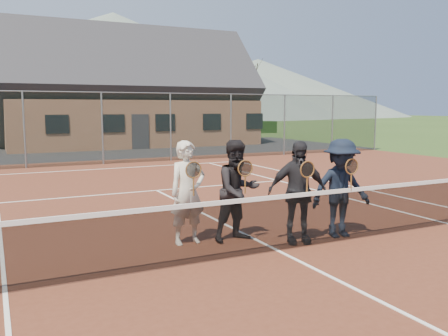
# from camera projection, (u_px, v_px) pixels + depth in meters

# --- Properties ---
(ground) EXTENTS (220.00, 220.00, 0.00)m
(ground) POSITION_uv_depth(u_px,v_px,m) (78.00, 152.00, 25.65)
(ground) COLOR #2C4619
(ground) RESTS_ON ground
(court_surface) EXTENTS (30.00, 30.00, 0.02)m
(court_surface) POSITION_uv_depth(u_px,v_px,m) (278.00, 252.00, 7.84)
(court_surface) COLOR #562819
(court_surface) RESTS_ON ground
(hedge_row) EXTENTS (40.00, 1.20, 1.10)m
(hedge_row) POSITION_uv_depth(u_px,v_px,m) (52.00, 131.00, 36.26)
(hedge_row) COLOR black
(hedge_row) RESTS_ON ground
(hill_centre) EXTENTS (120.00, 120.00, 22.00)m
(hill_centre) POSITION_uv_depth(u_px,v_px,m) (115.00, 66.00, 99.76)
(hill_centre) COLOR slate
(hill_centre) RESTS_ON ground
(hill_east) EXTENTS (90.00, 90.00, 14.00)m
(hill_east) POSITION_uv_depth(u_px,v_px,m) (258.00, 88.00, 115.59)
(hill_east) COLOR slate
(hill_east) RESTS_ON ground
(court_markings) EXTENTS (11.03, 23.83, 0.01)m
(court_markings) POSITION_uv_depth(u_px,v_px,m) (278.00, 251.00, 7.84)
(court_markings) COLOR white
(court_markings) RESTS_ON court_surface
(tennis_net) EXTENTS (11.68, 0.08, 1.10)m
(tennis_net) POSITION_uv_depth(u_px,v_px,m) (279.00, 220.00, 7.78)
(tennis_net) COLOR slate
(tennis_net) RESTS_ON ground
(perimeter_fence) EXTENTS (30.07, 0.07, 3.02)m
(perimeter_fence) POSITION_uv_depth(u_px,v_px,m) (102.00, 128.00, 19.67)
(perimeter_fence) COLOR slate
(perimeter_fence) RESTS_ON ground
(clubhouse) EXTENTS (15.60, 8.20, 7.70)m
(clubhouse) POSITION_uv_depth(u_px,v_px,m) (129.00, 82.00, 30.45)
(clubhouse) COLOR #9E6B4C
(clubhouse) RESTS_ON ground
(tree_c) EXTENTS (3.20, 3.20, 7.77)m
(tree_c) POSITION_uv_depth(u_px,v_px,m) (74.00, 64.00, 37.36)
(tree_c) COLOR #372314
(tree_c) RESTS_ON ground
(tree_d) EXTENTS (3.20, 3.20, 7.77)m
(tree_d) POSITION_uv_depth(u_px,v_px,m) (191.00, 68.00, 41.73)
(tree_d) COLOR #3A2415
(tree_d) RESTS_ON ground
(tree_e) EXTENTS (3.20, 3.20, 7.77)m
(tree_e) POSITION_uv_depth(u_px,v_px,m) (250.00, 71.00, 44.36)
(tree_e) COLOR #331D12
(tree_e) RESTS_ON ground
(player_a) EXTENTS (0.69, 0.52, 1.80)m
(player_a) POSITION_uv_depth(u_px,v_px,m) (188.00, 193.00, 8.17)
(player_a) COLOR silver
(player_a) RESTS_ON court_surface
(player_b) EXTENTS (0.94, 0.77, 1.80)m
(player_b) POSITION_uv_depth(u_px,v_px,m) (238.00, 191.00, 8.38)
(player_b) COLOR black
(player_b) RESTS_ON court_surface
(player_c) EXTENTS (1.14, 0.75, 1.80)m
(player_c) POSITION_uv_depth(u_px,v_px,m) (298.00, 192.00, 8.24)
(player_c) COLOR black
(player_c) RESTS_ON court_surface
(player_d) EXTENTS (1.25, 0.83, 1.80)m
(player_d) POSITION_uv_depth(u_px,v_px,m) (341.00, 188.00, 8.62)
(player_d) COLOR black
(player_d) RESTS_ON court_surface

